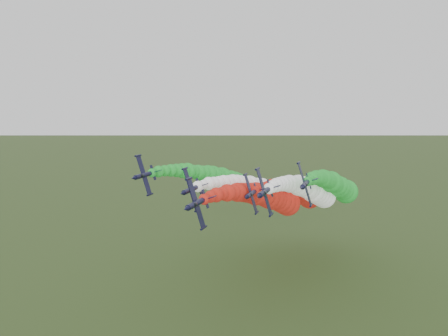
% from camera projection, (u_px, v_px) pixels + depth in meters
% --- Properties ---
extents(ground, '(3000.00, 3000.00, 0.00)m').
position_uv_depth(ground, '(213.00, 336.00, 110.71)').
color(ground, '#3D4F23').
rests_on(ground, ground).
extents(jet_lead, '(12.51, 83.03, 24.17)m').
position_uv_depth(jet_lead, '(270.00, 198.00, 140.55)').
color(jet_lead, black).
rests_on(jet_lead, ground).
extents(jet_inner_left, '(12.63, 83.15, 24.30)m').
position_uv_depth(jet_inner_left, '(260.00, 190.00, 157.77)').
color(jet_inner_left, black).
rests_on(jet_inner_left, ground).
extents(jet_inner_right, '(12.27, 82.78, 23.93)m').
position_uv_depth(jet_inner_right, '(312.00, 191.00, 147.18)').
color(jet_inner_right, black).
rests_on(jet_inner_right, ground).
extents(jet_outer_left, '(12.60, 83.11, 24.26)m').
position_uv_depth(jet_outer_left, '(224.00, 180.00, 165.08)').
color(jet_outer_left, black).
rests_on(jet_outer_left, ground).
extents(jet_outer_right, '(12.62, 83.14, 24.29)m').
position_uv_depth(jet_outer_right, '(336.00, 186.00, 154.80)').
color(jet_outer_right, black).
rests_on(jet_outer_right, ground).
extents(jet_trail, '(12.71, 83.23, 24.38)m').
position_uv_depth(jet_trail, '(298.00, 193.00, 166.78)').
color(jet_trail, black).
rests_on(jet_trail, ground).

